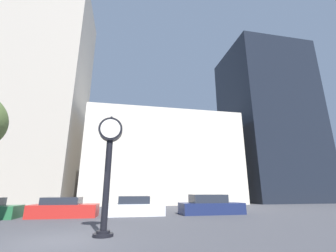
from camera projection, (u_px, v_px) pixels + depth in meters
The scene contains 8 objects.
ground_plane at pixel (61, 241), 7.95m from camera, with size 200.00×200.00×0.00m, color #424247.
building_tall_tower at pixel (39, 92), 32.89m from camera, with size 12.33×12.00×31.36m.
building_storefront_row at pixel (161, 160), 33.71m from camera, with size 20.86×12.00×12.30m.
building_glass_modern at pixel (267, 122), 39.21m from camera, with size 13.01×12.00×26.44m.
street_clock at pixel (109, 156), 9.58m from camera, with size 1.02×0.79×4.93m.
car_red at pixel (64, 209), 15.17m from camera, with size 4.36×2.09×1.29m.
car_white at pixel (136, 207), 16.19m from camera, with size 3.98×1.85×1.34m.
car_navy at pixel (210, 206), 17.17m from camera, with size 4.81×1.98×1.43m.
Camera 1 is at (2.00, -9.35, 1.72)m, focal length 24.00 mm.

